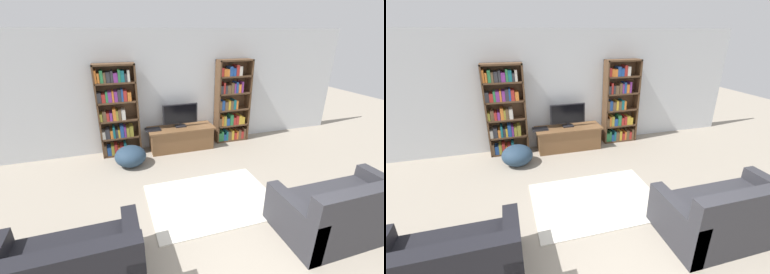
{
  "view_description": "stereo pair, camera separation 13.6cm",
  "coord_description": "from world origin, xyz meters",
  "views": [
    {
      "loc": [
        -1.32,
        -1.37,
        2.54
      ],
      "look_at": [
        0.03,
        2.86,
        0.7
      ],
      "focal_mm": 24.0,
      "sensor_mm": 36.0,
      "label": 1
    },
    {
      "loc": [
        -1.19,
        -1.41,
        2.54
      ],
      "look_at": [
        0.03,
        2.86,
        0.7
      ],
      "focal_mm": 24.0,
      "sensor_mm": 36.0,
      "label": 2
    }
  ],
  "objects": [
    {
      "name": "couch_left_sectional",
      "position": [
        -1.95,
        0.81,
        0.27
      ],
      "size": [
        1.51,
        0.89,
        0.81
      ],
      "color": "black",
      "rests_on": "ground_plane"
    },
    {
      "name": "tv_stand",
      "position": [
        0.1,
        3.9,
        0.26
      ],
      "size": [
        1.5,
        0.55,
        0.52
      ],
      "color": "brown",
      "rests_on": "ground_plane"
    },
    {
      "name": "wall_back",
      "position": [
        0.0,
        4.23,
        1.3
      ],
      "size": [
        8.8,
        0.06,
        2.6
      ],
      "color": "silver",
      "rests_on": "ground_plane"
    },
    {
      "name": "bookshelf_left",
      "position": [
        -1.26,
        4.05,
        0.98
      ],
      "size": [
        0.83,
        0.3,
        1.95
      ],
      "color": "#513823",
      "rests_on": "ground_plane"
    },
    {
      "name": "television",
      "position": [
        0.1,
        3.94,
        0.8
      ],
      "size": [
        0.8,
        0.16,
        0.53
      ],
      "color": "black",
      "rests_on": "tv_stand"
    },
    {
      "name": "bookshelf_right",
      "position": [
        1.39,
        4.05,
        0.92
      ],
      "size": [
        0.83,
        0.3,
        1.95
      ],
      "color": "#513823",
      "rests_on": "ground_plane"
    },
    {
      "name": "couch_right_sofa",
      "position": [
        1.5,
        0.68,
        0.29
      ],
      "size": [
        1.8,
        0.97,
        0.9
      ],
      "color": "#2D2D33",
      "rests_on": "ground_plane"
    },
    {
      "name": "beanbag_ottoman",
      "position": [
        -1.09,
        3.42,
        0.2
      ],
      "size": [
        0.63,
        0.63,
        0.41
      ],
      "primitive_type": "ellipsoid",
      "color": "#23384C",
      "rests_on": "ground_plane"
    },
    {
      "name": "area_rug",
      "position": [
        0.04,
        1.82,
        0.01
      ],
      "size": [
        2.01,
        1.45,
        0.02
      ],
      "color": "beige",
      "rests_on": "ground_plane"
    },
    {
      "name": "laptop",
      "position": [
        -0.54,
        3.92,
        0.54
      ],
      "size": [
        0.34,
        0.24,
        0.03
      ],
      "color": "#28282D",
      "rests_on": "tv_stand"
    }
  ]
}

